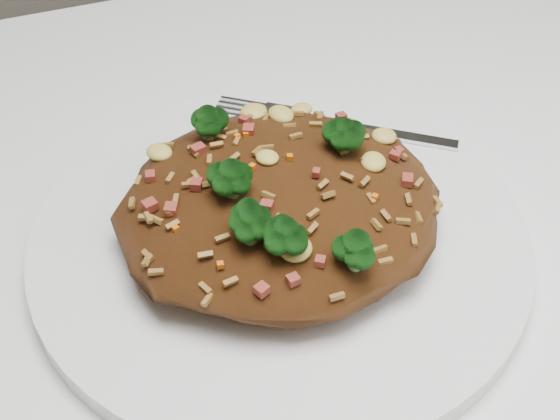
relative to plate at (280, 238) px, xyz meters
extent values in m
cube|color=white|center=(0.03, -0.08, -0.03)|extent=(1.20, 0.80, 0.04)
cylinder|color=white|center=(0.00, 0.00, 0.00)|extent=(0.28, 0.28, 0.01)
ellipsoid|color=brown|center=(0.00, 0.00, 0.03)|extent=(0.18, 0.16, 0.04)
ellipsoid|color=#083607|center=(0.04, 0.01, 0.05)|extent=(0.02, 0.02, 0.02)
ellipsoid|color=#083607|center=(-0.03, -0.03, 0.05)|extent=(0.02, 0.02, 0.02)
ellipsoid|color=#083607|center=(-0.03, -0.03, 0.05)|extent=(0.02, 0.02, 0.02)
ellipsoid|color=#083607|center=(-0.03, 0.00, 0.06)|extent=(0.02, 0.02, 0.02)
ellipsoid|color=#083607|center=(-0.02, -0.05, 0.05)|extent=(0.02, 0.02, 0.02)
ellipsoid|color=#083607|center=(-0.02, 0.05, 0.05)|extent=(0.02, 0.02, 0.02)
ellipsoid|color=#083607|center=(0.01, -0.06, 0.05)|extent=(0.02, 0.02, 0.02)
cube|color=silver|center=(0.10, 0.05, 0.01)|extent=(0.08, 0.07, 0.00)
cube|color=silver|center=(0.03, 0.11, 0.01)|extent=(0.04, 0.04, 0.00)
camera|label=1|loc=(-0.11, -0.29, 0.32)|focal=50.00mm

